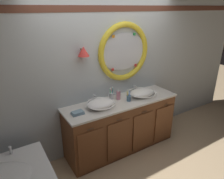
{
  "coord_description": "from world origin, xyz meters",
  "views": [
    {
      "loc": [
        -1.69,
        -2.26,
        2.35
      ],
      "look_at": [
        -0.13,
        0.25,
        1.16
      ],
      "focal_mm": 33.22,
      "sensor_mm": 36.0,
      "label": 1
    }
  ],
  "objects_px": {
    "sink_basin_right": "(142,93)",
    "soap_dispenser": "(118,95)",
    "sink_basin_left": "(101,104)",
    "toothbrush_holder_right": "(129,98)",
    "toothbrush_holder_left": "(111,95)",
    "folded_hand_towel": "(78,113)"
  },
  "relations": [
    {
      "from": "toothbrush_holder_left",
      "to": "folded_hand_towel",
      "type": "xyz_separation_m",
      "value": [
        -0.69,
        -0.19,
        -0.04
      ]
    },
    {
      "from": "sink_basin_right",
      "to": "toothbrush_holder_right",
      "type": "relative_size",
      "value": 2.31
    },
    {
      "from": "sink_basin_right",
      "to": "toothbrush_holder_right",
      "type": "distance_m",
      "value": 0.31
    },
    {
      "from": "sink_basin_right",
      "to": "toothbrush_holder_right",
      "type": "xyz_separation_m",
      "value": [
        -0.31,
        -0.03,
        -0.01
      ]
    },
    {
      "from": "toothbrush_holder_left",
      "to": "toothbrush_holder_right",
      "type": "distance_m",
      "value": 0.29
    },
    {
      "from": "sink_basin_left",
      "to": "toothbrush_holder_right",
      "type": "bearing_deg",
      "value": -3.97
    },
    {
      "from": "soap_dispenser",
      "to": "toothbrush_holder_right",
      "type": "bearing_deg",
      "value": -55.13
    },
    {
      "from": "toothbrush_holder_left",
      "to": "folded_hand_towel",
      "type": "relative_size",
      "value": 1.26
    },
    {
      "from": "toothbrush_holder_right",
      "to": "sink_basin_right",
      "type": "bearing_deg",
      "value": 6.36
    },
    {
      "from": "sink_basin_left",
      "to": "soap_dispenser",
      "type": "relative_size",
      "value": 2.62
    },
    {
      "from": "toothbrush_holder_left",
      "to": "soap_dispenser",
      "type": "xyz_separation_m",
      "value": [
        0.09,
        -0.07,
        0.01
      ]
    },
    {
      "from": "toothbrush_holder_right",
      "to": "folded_hand_towel",
      "type": "bearing_deg",
      "value": 178.41
    },
    {
      "from": "toothbrush_holder_left",
      "to": "soap_dispenser",
      "type": "bearing_deg",
      "value": -36.95
    },
    {
      "from": "toothbrush_holder_right",
      "to": "folded_hand_towel",
      "type": "height_order",
      "value": "toothbrush_holder_right"
    },
    {
      "from": "sink_basin_left",
      "to": "toothbrush_holder_right",
      "type": "height_order",
      "value": "toothbrush_holder_right"
    },
    {
      "from": "sink_basin_right",
      "to": "folded_hand_towel",
      "type": "distance_m",
      "value": 1.2
    },
    {
      "from": "soap_dispenser",
      "to": "folded_hand_towel",
      "type": "height_order",
      "value": "soap_dispenser"
    },
    {
      "from": "sink_basin_left",
      "to": "soap_dispenser",
      "type": "distance_m",
      "value": 0.41
    },
    {
      "from": "sink_basin_right",
      "to": "soap_dispenser",
      "type": "height_order",
      "value": "soap_dispenser"
    },
    {
      "from": "toothbrush_holder_left",
      "to": "soap_dispenser",
      "type": "height_order",
      "value": "toothbrush_holder_left"
    },
    {
      "from": "sink_basin_left",
      "to": "toothbrush_holder_right",
      "type": "relative_size",
      "value": 2.17
    },
    {
      "from": "sink_basin_right",
      "to": "folded_hand_towel",
      "type": "bearing_deg",
      "value": -179.51
    }
  ]
}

